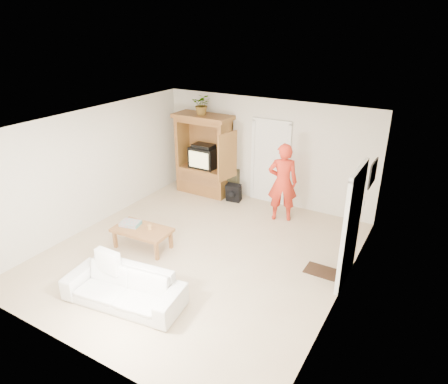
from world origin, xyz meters
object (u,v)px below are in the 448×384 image
object	(u,v)px
armoire	(205,160)
sofa	(124,287)
man	(283,182)
coffee_table	(142,231)

from	to	relation	value
armoire	sofa	world-z (taller)	armoire
sofa	man	bearing A→B (deg)	67.85
armoire	coffee_table	bearing A→B (deg)	-81.30
sofa	coffee_table	size ratio (longest dim) A/B	1.64
armoire	man	world-z (taller)	armoire
sofa	coffee_table	bearing A→B (deg)	112.83
armoire	man	distance (m)	2.42
man	coffee_table	bearing A→B (deg)	30.37
sofa	coffee_table	world-z (taller)	sofa
armoire	coffee_table	size ratio (longest dim) A/B	1.74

